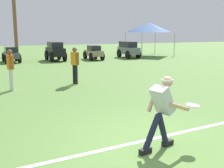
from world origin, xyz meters
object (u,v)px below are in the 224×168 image
Objects in this scene: teammate_midfield at (75,62)px; parked_car_slot_f at (94,52)px; frisbee_thrower at (162,109)px; event_tent at (149,28)px; parked_car_slot_g at (128,49)px; palm_tree_left_of_centre at (14,11)px; parked_car_slot_d at (11,54)px; parked_car_slot_e at (55,51)px; teammate_near_sideline at (10,66)px; frisbee_in_flight at (193,105)px.

teammate_midfield reaches higher than parked_car_slot_f.
event_tent is at bearing 60.63° from frisbee_thrower.
event_tent is (2.72, 1.28, 1.80)m from parked_car_slot_g.
teammate_midfield is at bearing -85.29° from palm_tree_left_of_centre.
frisbee_thrower is at bearing -84.03° from parked_car_slot_d.
parked_car_slot_e is 0.70× the size of event_tent.
teammate_near_sideline is at bearing -171.78° from teammate_midfield.
teammate_near_sideline is at bearing -93.16° from parked_car_slot_d.
palm_tree_left_of_centre is at bearing 114.02° from parked_car_slot_e.
parked_car_slot_g reaches higher than parked_car_slot_f.
parked_car_slot_d is at bearing -98.32° from palm_tree_left_of_centre.
teammate_midfield is (0.25, 7.13, 0.15)m from frisbee_thrower.
teammate_midfield is 14.97m from event_tent.
frisbee_thrower is 7.14m from teammate_midfield.
parked_car_slot_g is (7.26, 9.77, -0.22)m from teammate_midfield.
parked_car_slot_d is (-2.50, 17.04, -0.22)m from frisbee_in_flight.
frisbee_thrower reaches higher than parked_car_slot_e.
frisbee_in_flight is at bearing -85.60° from palm_tree_left_of_centre.
parked_car_slot_e is at bearing -1.06° from parked_car_slot_d.
parked_car_slot_f is (4.33, 16.59, -0.23)m from frisbee_thrower.
palm_tree_left_of_centre is at bearing 85.07° from teammate_near_sideline.
frisbee_in_flight is at bearing -81.67° from parked_car_slot_d.
palm_tree_left_of_centre is (-2.39, 5.37, 3.23)m from parked_car_slot_e.
teammate_near_sideline is 0.65× the size of parked_car_slot_e.
parked_car_slot_f is at bearing -7.47° from parked_car_slot_e.
frisbee_in_flight is 20.60m from event_tent.
palm_tree_left_of_centre reaches higher than parked_car_slot_d.
frisbee_in_flight is 0.18× the size of parked_car_slot_f.
parked_car_slot_d is 0.66× the size of event_tent.
teammate_near_sideline is 0.71× the size of parked_car_slot_f.
palm_tree_left_of_centre reaches higher than frisbee_in_flight.
frisbee_in_flight is 22.64m from palm_tree_left_of_centre.
palm_tree_left_of_centre reaches higher than parked_car_slot_f.
parked_car_slot_g is at bearing 5.67° from parked_car_slot_f.
frisbee_in_flight is at bearing -0.65° from frisbee_thrower.
parked_car_slot_f is at bearing 66.67° from teammate_midfield.
parked_car_slot_f is at bearing 55.82° from teammate_near_sideline.
parked_car_slot_g is 0.36× the size of palm_tree_left_of_centre.
parked_car_slot_g reaches higher than parked_car_slot_d.
teammate_midfield is 0.46× the size of event_tent.
parked_car_slot_e is (1.14, 9.84, -0.20)m from teammate_midfield.
parked_car_slot_g is at bearing -0.65° from parked_car_slot_e.
palm_tree_left_of_centre is (-1.72, 22.35, 3.19)m from frisbee_in_flight.
parked_car_slot_g is at bearing 66.05° from frisbee_thrower.
frisbee_in_flight is at bearing -92.27° from parked_car_slot_e.
teammate_midfield is at bearing 8.22° from teammate_near_sideline.
event_tent is at bearing -20.32° from palm_tree_left_of_centre.
event_tent is (10.23, 18.18, 1.73)m from frisbee_thrower.
parked_car_slot_e reaches higher than frisbee_in_flight.
frisbee_in_flight is 0.16× the size of parked_car_slot_e.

